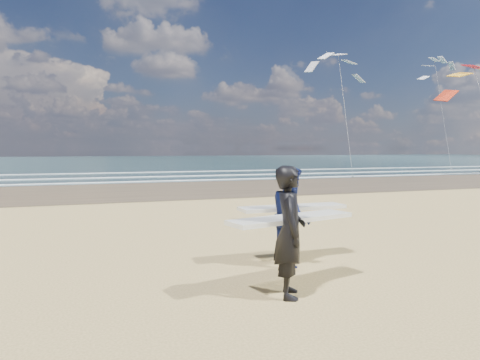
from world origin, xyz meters
name	(u,v)px	position (x,y,z in m)	size (l,w,h in m)	color
wet_sand_strip	(426,180)	(20.00, 18.00, 0.01)	(220.00, 12.00, 0.01)	#4E3E29
ocean	(215,160)	(20.00, 72.00, 0.01)	(220.00, 100.00, 0.02)	#173133
foam_breakers	(346,172)	(20.00, 28.10, 0.05)	(220.00, 11.70, 0.05)	white
surfer_near	(290,230)	(0.42, -0.33, 1.01)	(2.26, 1.29, 1.99)	black
surfer_far	(291,215)	(1.22, 1.25, 0.96)	(2.21, 1.20, 1.91)	#0E184F
kite_1	(344,100)	(17.50, 24.76, 6.22)	(5.60, 4.72, 11.40)	slate
kite_5	(441,105)	(34.78, 31.95, 7.15)	(5.20, 4.67, 13.48)	slate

